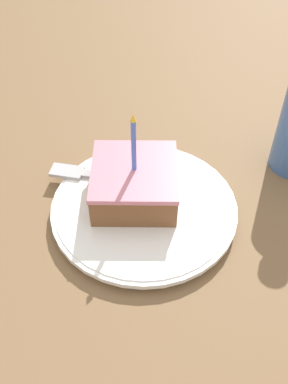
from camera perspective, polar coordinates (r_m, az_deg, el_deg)
The scene contains 4 objects.
ground_plane at distance 0.62m, azimuth -1.79°, elevation -2.77°, with size 2.40×2.40×0.04m.
plate at distance 0.59m, azimuth -0.00°, elevation -2.13°, with size 0.24×0.24×0.02m.
cake_slice at distance 0.58m, azimuth -1.20°, elevation 1.51°, with size 0.11×0.11×0.13m.
fork at distance 0.62m, azimuth -5.72°, elevation 2.05°, with size 0.05×0.16×0.00m.
Camera 1 is at (0.41, 0.02, 0.45)m, focal length 42.00 mm.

